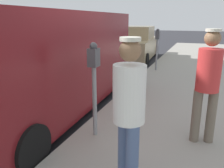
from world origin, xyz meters
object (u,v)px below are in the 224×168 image
at_px(parking_meter_near, 94,74).
at_px(parked_sedan_ahead, 135,45).
at_px(parking_meter_far, 157,42).
at_px(parked_van, 51,60).
at_px(pedestrian_in_white, 129,107).
at_px(pedestrian_in_red, 208,80).

distance_m(parking_meter_near, parked_sedan_ahead, 8.36).
relative_size(parking_meter_near, parking_meter_far, 1.00).
bearing_deg(parking_meter_near, parked_van, 146.28).
height_order(pedestrian_in_white, parked_sedan_ahead, pedestrian_in_white).
relative_size(pedestrian_in_red, pedestrian_in_white, 1.02).
xyz_separation_m(parking_meter_near, parked_sedan_ahead, (-1.63, 8.19, -0.43)).
distance_m(parking_meter_far, parked_sedan_ahead, 3.28).
height_order(parking_meter_near, pedestrian_in_white, pedestrian_in_white).
bearing_deg(pedestrian_in_white, parked_sedan_ahead, 105.25).
bearing_deg(parked_van, parking_meter_near, -33.72).
bearing_deg(pedestrian_in_red, parking_meter_near, -166.46).
distance_m(parking_meter_near, pedestrian_in_white, 1.33).
distance_m(parking_meter_near, pedestrian_in_red, 1.70).
distance_m(pedestrian_in_white, parked_van, 3.10).
distance_m(parking_meter_near, parking_meter_far, 5.38).
bearing_deg(parking_meter_far, pedestrian_in_white, -82.19).
bearing_deg(parked_van, pedestrian_in_white, -40.12).
height_order(parking_meter_far, parked_van, parked_van).
xyz_separation_m(pedestrian_in_red, pedestrian_in_white, (-0.78, -1.40, -0.03)).
distance_m(parked_van, parked_sedan_ahead, 7.20).
xyz_separation_m(parking_meter_far, pedestrian_in_white, (0.87, -6.37, -0.06)).
bearing_deg(parking_meter_far, parking_meter_near, -90.00).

